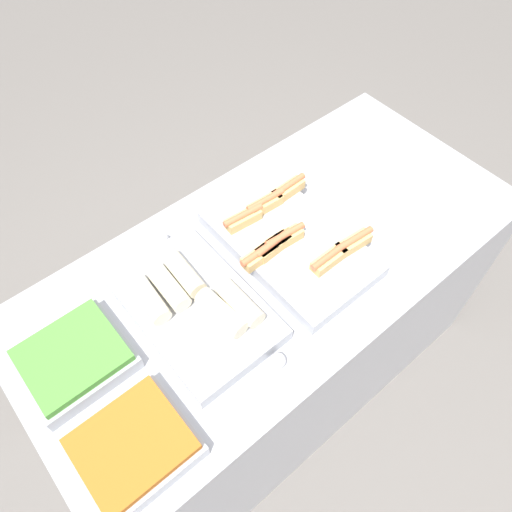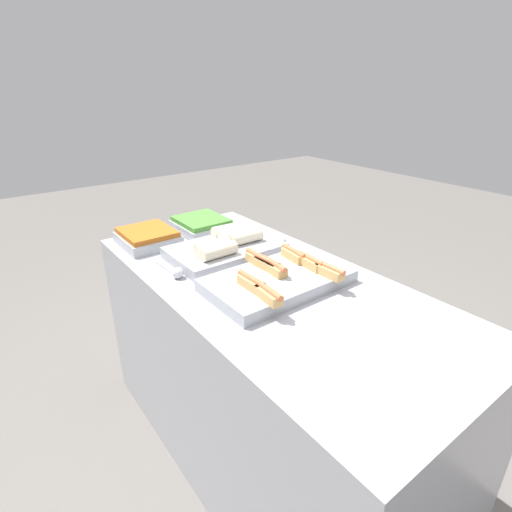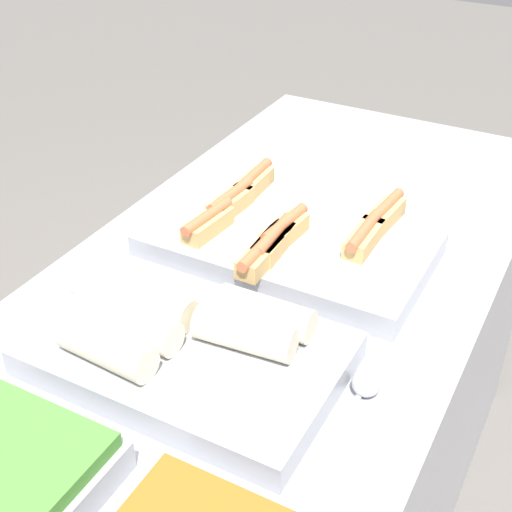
% 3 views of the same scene
% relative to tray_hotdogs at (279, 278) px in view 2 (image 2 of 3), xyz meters
% --- Properties ---
extents(ground_plane, '(12.00, 12.00, 0.00)m').
position_rel_tray_hotdogs_xyz_m(ground_plane, '(-0.06, -0.00, -0.96)').
color(ground_plane, slate).
extents(counter, '(1.72, 0.81, 0.92)m').
position_rel_tray_hotdogs_xyz_m(counter, '(-0.06, -0.00, -0.50)').
color(counter, '#A8AAB2').
rests_on(counter, ground_plane).
extents(tray_hotdogs, '(0.40, 0.56, 0.10)m').
position_rel_tray_hotdogs_xyz_m(tray_hotdogs, '(0.00, 0.00, 0.00)').
color(tray_hotdogs, '#A8AAB2').
rests_on(tray_hotdogs, counter).
extents(tray_wraps, '(0.32, 0.50, 0.11)m').
position_rel_tray_hotdogs_xyz_m(tray_wraps, '(-0.37, 0.00, 0.00)').
color(tray_wraps, '#A8AAB2').
rests_on(tray_wraps, counter).
extents(tray_side_front, '(0.28, 0.25, 0.07)m').
position_rel_tray_hotdogs_xyz_m(tray_side_front, '(-0.73, -0.23, 0.00)').
color(tray_side_front, '#A8AAB2').
rests_on(tray_side_front, counter).
extents(tray_side_back, '(0.28, 0.25, 0.07)m').
position_rel_tray_hotdogs_xyz_m(tray_side_back, '(-0.73, 0.07, 0.00)').
color(tray_side_back, '#A8AAB2').
rests_on(tray_side_back, counter).
extents(serving_spoon_near, '(0.22, 0.05, 0.05)m').
position_rel_tray_hotdogs_xyz_m(serving_spoon_near, '(-0.32, -0.28, -0.01)').
color(serving_spoon_near, silver).
rests_on(serving_spoon_near, counter).
extents(serving_spoon_far, '(0.21, 0.05, 0.05)m').
position_rel_tray_hotdogs_xyz_m(serving_spoon_far, '(-0.32, 0.28, -0.01)').
color(serving_spoon_far, silver).
rests_on(serving_spoon_far, counter).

